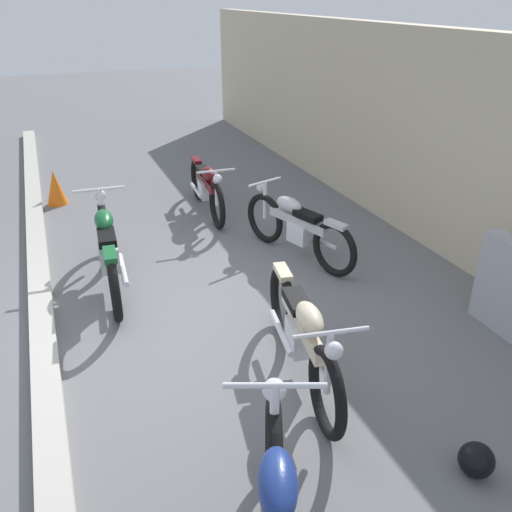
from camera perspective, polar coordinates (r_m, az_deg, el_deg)
The scene contains 10 objects.
ground_plane at distance 5.71m, azimuth -8.89°, elevation -6.52°, with size 40.00×40.00×0.00m, color slate.
building_wall at distance 6.86m, azimuth 22.53°, elevation 9.88°, with size 18.00×0.30×2.70m, color beige.
curb_strip at distance 5.61m, azimuth -21.80°, elevation -8.25°, with size 18.00×0.24×0.12m, color #B7B2A8.
stone_marker at distance 5.80m, azimuth 25.25°, elevation -2.91°, with size 0.64×0.20×0.96m, color #9E9EA3.
helmet at distance 4.29m, azimuth 22.53°, elevation -19.52°, with size 0.25×0.25×0.25m, color black.
traffic_cone at distance 9.13m, azimuth -20.69°, elevation 6.86°, with size 0.32×0.32×0.55m, color orange.
motorcycle_cream at distance 4.62m, azimuth 4.98°, elevation -8.40°, with size 2.03×0.61×0.92m.
motorcycle_maroon at distance 8.18m, azimuth -5.31°, elevation 7.37°, with size 1.94×0.54×0.87m.
motorcycle_silver at distance 6.74m, azimuth 4.39°, elevation 3.15°, with size 1.87×0.81×0.87m.
motorcycle_green at distance 6.25m, azimuth -15.55°, elevation 0.72°, with size 2.16×0.60×0.97m.
Camera 1 is at (4.72, -0.94, 3.08)m, focal length 37.36 mm.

